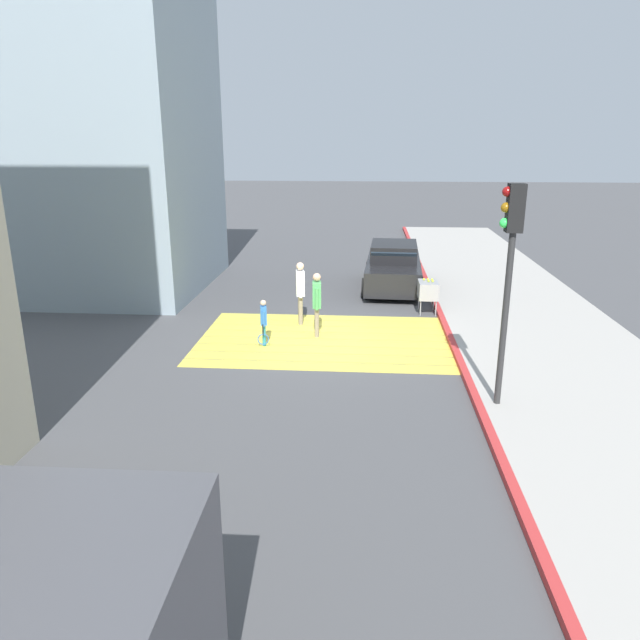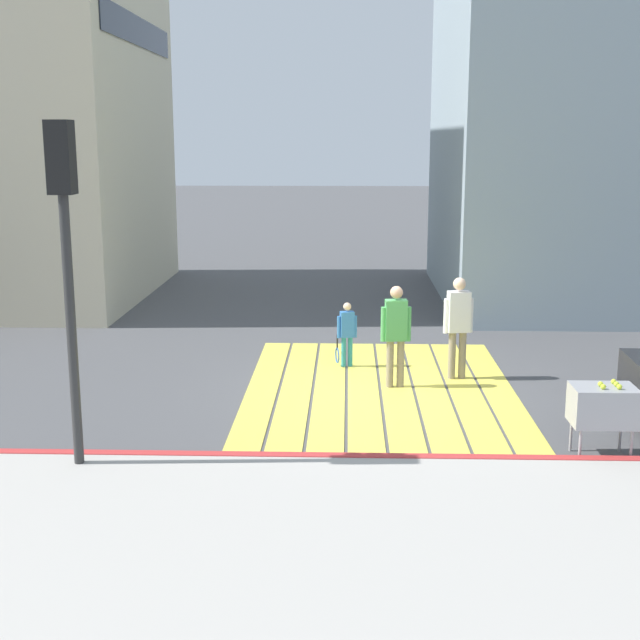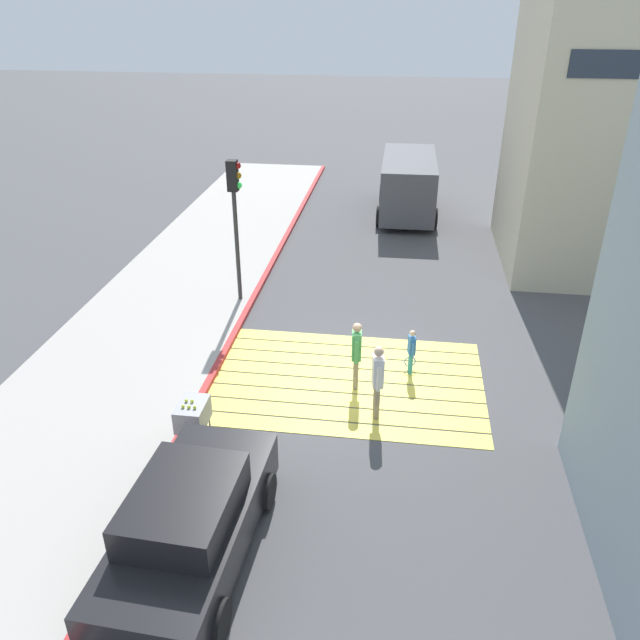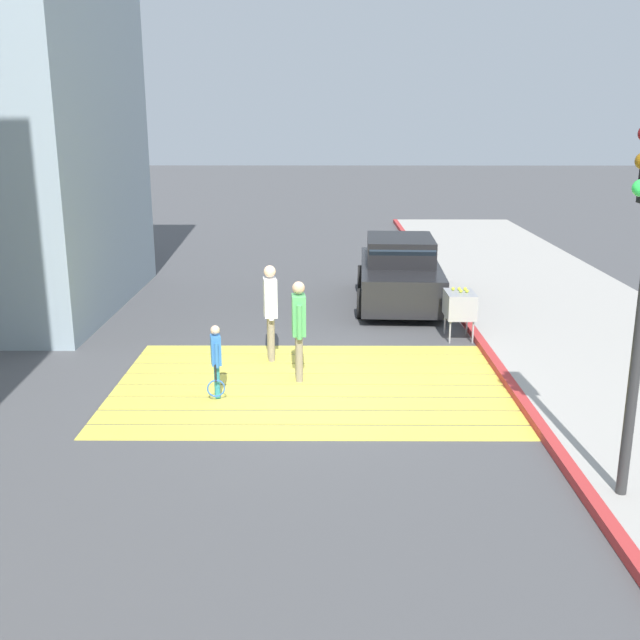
{
  "view_description": "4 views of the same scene",
  "coord_description": "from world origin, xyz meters",
  "px_view_note": "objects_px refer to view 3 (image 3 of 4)",
  "views": [
    {
      "loc": [
        -0.99,
        14.49,
        4.97
      ],
      "look_at": [
        0.02,
        0.98,
        0.83
      ],
      "focal_mm": 33.31,
      "sensor_mm": 36.0,
      "label": 1
    },
    {
      "loc": [
        -13.5,
        0.54,
        4.05
      ],
      "look_at": [
        0.56,
        1.0,
        1.05
      ],
      "focal_mm": 48.36,
      "sensor_mm": 36.0,
      "label": 2
    },
    {
      "loc": [
        1.07,
        -12.67,
        8.31
      ],
      "look_at": [
        -0.76,
        0.66,
        1.24
      ],
      "focal_mm": 35.45,
      "sensor_mm": 36.0,
      "label": 3
    },
    {
      "loc": [
        -0.2,
        11.47,
        4.24
      ],
      "look_at": [
        -0.15,
        0.51,
        1.26
      ],
      "focal_mm": 41.54,
      "sensor_mm": 36.0,
      "label": 4
    }
  ],
  "objects_px": {
    "van_down_street": "(408,184)",
    "pedestrian_adult_trailing": "(378,377)",
    "traffic_light_corner": "(235,204)",
    "tennis_ball_cart": "(193,414)",
    "car_parked_near_curb": "(190,524)",
    "pedestrian_child_with_racket": "(411,350)",
    "pedestrian_adult_lead": "(356,351)"
  },
  "relations": [
    {
      "from": "van_down_street",
      "to": "pedestrian_adult_trailing",
      "type": "relative_size",
      "value": 2.98
    },
    {
      "from": "traffic_light_corner",
      "to": "tennis_ball_cart",
      "type": "distance_m",
      "value": 6.99
    },
    {
      "from": "traffic_light_corner",
      "to": "pedestrian_adult_trailing",
      "type": "height_order",
      "value": "traffic_light_corner"
    },
    {
      "from": "traffic_light_corner",
      "to": "pedestrian_adult_trailing",
      "type": "xyz_separation_m",
      "value": [
        4.32,
        -5.16,
        -2.02
      ]
    },
    {
      "from": "tennis_ball_cart",
      "to": "pedestrian_adult_trailing",
      "type": "relative_size",
      "value": 0.58
    },
    {
      "from": "tennis_ball_cart",
      "to": "van_down_street",
      "type": "bearing_deg",
      "value": 75.35
    },
    {
      "from": "car_parked_near_curb",
      "to": "van_down_street",
      "type": "relative_size",
      "value": 0.84
    },
    {
      "from": "tennis_ball_cart",
      "to": "pedestrian_child_with_racket",
      "type": "relative_size",
      "value": 0.86
    },
    {
      "from": "pedestrian_adult_trailing",
      "to": "pedestrian_child_with_racket",
      "type": "distance_m",
      "value": 2.05
    },
    {
      "from": "van_down_street",
      "to": "pedestrian_child_with_racket",
      "type": "bearing_deg",
      "value": -88.68
    },
    {
      "from": "car_parked_near_curb",
      "to": "pedestrian_child_with_racket",
      "type": "height_order",
      "value": "car_parked_near_curb"
    },
    {
      "from": "pedestrian_adult_trailing",
      "to": "pedestrian_adult_lead",
      "type": "bearing_deg",
      "value": 116.73
    },
    {
      "from": "pedestrian_adult_lead",
      "to": "pedestrian_child_with_racket",
      "type": "bearing_deg",
      "value": 32.58
    },
    {
      "from": "car_parked_near_curb",
      "to": "pedestrian_adult_trailing",
      "type": "bearing_deg",
      "value": 57.38
    },
    {
      "from": "traffic_light_corner",
      "to": "pedestrian_adult_lead",
      "type": "bearing_deg",
      "value": -47.2
    },
    {
      "from": "van_down_street",
      "to": "pedestrian_adult_trailing",
      "type": "bearing_deg",
      "value": -91.75
    },
    {
      "from": "pedestrian_child_with_racket",
      "to": "van_down_street",
      "type": "bearing_deg",
      "value": 91.32
    },
    {
      "from": "traffic_light_corner",
      "to": "tennis_ball_cart",
      "type": "xyz_separation_m",
      "value": [
        0.68,
        -6.55,
        -2.34
      ]
    },
    {
      "from": "car_parked_near_curb",
      "to": "van_down_street",
      "type": "distance_m",
      "value": 18.78
    },
    {
      "from": "car_parked_near_curb",
      "to": "pedestrian_child_with_racket",
      "type": "relative_size",
      "value": 3.72
    },
    {
      "from": "car_parked_near_curb",
      "to": "tennis_ball_cart",
      "type": "height_order",
      "value": "car_parked_near_curb"
    },
    {
      "from": "tennis_ball_cart",
      "to": "pedestrian_child_with_racket",
      "type": "bearing_deg",
      "value": 36.93
    },
    {
      "from": "tennis_ball_cart",
      "to": "pedestrian_adult_trailing",
      "type": "xyz_separation_m",
      "value": [
        3.64,
        1.39,
        0.32
      ]
    },
    {
      "from": "traffic_light_corner",
      "to": "tennis_ball_cart",
      "type": "height_order",
      "value": "traffic_light_corner"
    },
    {
      "from": "traffic_light_corner",
      "to": "pedestrian_adult_lead",
      "type": "height_order",
      "value": "traffic_light_corner"
    },
    {
      "from": "pedestrian_adult_trailing",
      "to": "pedestrian_child_with_racket",
      "type": "relative_size",
      "value": 1.49
    },
    {
      "from": "car_parked_near_curb",
      "to": "pedestrian_adult_trailing",
      "type": "distance_m",
      "value": 5.1
    },
    {
      "from": "van_down_street",
      "to": "tennis_ball_cart",
      "type": "relative_size",
      "value": 5.13
    },
    {
      "from": "pedestrian_adult_lead",
      "to": "pedestrian_child_with_racket",
      "type": "relative_size",
      "value": 1.44
    },
    {
      "from": "traffic_light_corner",
      "to": "pedestrian_child_with_racket",
      "type": "bearing_deg",
      "value": -33.01
    },
    {
      "from": "tennis_ball_cart",
      "to": "pedestrian_child_with_racket",
      "type": "distance_m",
      "value": 5.46
    },
    {
      "from": "van_down_street",
      "to": "pedestrian_child_with_racket",
      "type": "xyz_separation_m",
      "value": [
        0.28,
        -12.32,
        -0.62
      ]
    }
  ]
}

